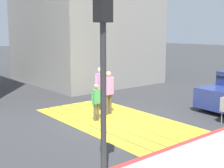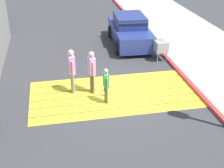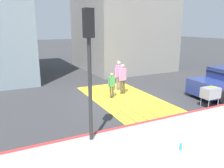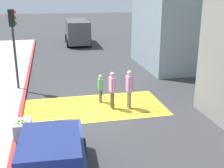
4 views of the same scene
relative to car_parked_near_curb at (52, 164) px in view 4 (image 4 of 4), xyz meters
name	(u,v)px [view 4 (image 4 of 4)]	position (x,y,z in m)	size (l,w,h in m)	color
ground_plane	(94,107)	(2.00, 5.43, -0.73)	(120.00, 120.00, 0.00)	#38383A
crosswalk_stripes	(94,107)	(2.00, 5.43, -0.73)	(6.40, 3.25, 0.01)	yellow
curb_painted	(21,112)	(-1.25, 5.43, -0.67)	(0.16, 40.00, 0.13)	#BC3333
car_parked_near_curb	(52,164)	(0.00, 0.00, 0.00)	(2.16, 4.39, 1.57)	navy
van_down_street	(77,31)	(3.03, 22.33, 0.54)	(2.44, 5.24, 2.35)	#4C4C51
traffic_light_corner	(13,34)	(-1.58, 8.72, 2.30)	(0.39, 0.28, 4.24)	#2D2D2D
tennis_ball_cart	(23,129)	(-0.90, 2.43, -0.04)	(0.56, 0.80, 1.02)	#99999E
pedestrian_adult_lead	(112,88)	(2.78, 5.13, 0.27)	(0.27, 0.50, 1.72)	brown
pedestrian_adult_trailing	(129,87)	(3.52, 4.98, 0.31)	(0.26, 0.52, 1.79)	gray
pedestrian_child_with_racket	(100,87)	(2.39, 6.00, 0.04)	(0.28, 0.42, 1.37)	brown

